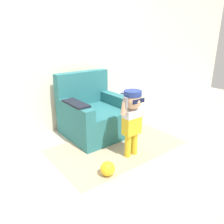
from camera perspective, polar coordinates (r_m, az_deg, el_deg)
ground_plane at (r=3.77m, az=-5.12°, el=-6.11°), size 10.00×10.00×0.00m
wall_back at (r=3.97m, az=-11.01°, el=14.52°), size 10.00×0.05×2.60m
armchair at (r=3.72m, az=-4.72°, el=-0.72°), size 1.01×0.98×1.03m
person_child at (r=2.93m, az=5.30°, el=-0.40°), size 0.39×0.29×0.95m
side_table at (r=4.12m, az=4.94°, el=0.91°), size 0.32×0.32×0.52m
rug at (r=3.41m, az=1.28°, el=-8.90°), size 1.95×1.17×0.01m
toy_ball at (r=2.74m, az=-1.14°, el=-14.60°), size 0.18×0.18×0.18m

